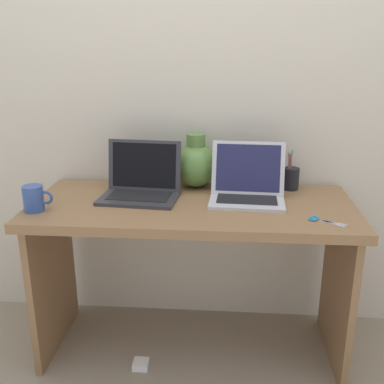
% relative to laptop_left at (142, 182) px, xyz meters
% --- Properties ---
extents(ground_plane, '(6.00, 6.00, 0.00)m').
position_rel_laptop_left_xyz_m(ground_plane, '(0.23, -0.08, -0.80)').
color(ground_plane, gray).
extents(back_wall, '(4.40, 0.04, 2.40)m').
position_rel_laptop_left_xyz_m(back_wall, '(0.23, 0.26, 0.40)').
color(back_wall, beige).
rests_on(back_wall, ground).
extents(desk, '(1.39, 0.60, 0.74)m').
position_rel_laptop_left_xyz_m(desk, '(0.23, -0.08, -0.23)').
color(desk, olive).
rests_on(desk, ground).
extents(laptop_left, '(0.35, 0.27, 0.24)m').
position_rel_laptop_left_xyz_m(laptop_left, '(0.00, 0.00, 0.00)').
color(laptop_left, '#333338').
rests_on(laptop_left, desk).
extents(laptop_right, '(0.33, 0.26, 0.24)m').
position_rel_laptop_left_xyz_m(laptop_right, '(0.47, -0.01, 0.00)').
color(laptop_right, silver).
rests_on(laptop_right, desk).
extents(green_vase, '(0.21, 0.21, 0.25)m').
position_rel_laptop_left_xyz_m(green_vase, '(0.23, 0.16, 0.05)').
color(green_vase, '#5B843D').
rests_on(green_vase, desk).
extents(coffee_mug, '(0.12, 0.08, 0.11)m').
position_rel_laptop_left_xyz_m(coffee_mug, '(-0.40, -0.22, -0.01)').
color(coffee_mug, '#335199').
rests_on(coffee_mug, desk).
extents(pen_cup, '(0.07, 0.07, 0.18)m').
position_rel_laptop_left_xyz_m(pen_cup, '(0.68, 0.15, -0.01)').
color(pen_cup, black).
rests_on(pen_cup, desk).
extents(scissors, '(0.14, 0.11, 0.01)m').
position_rel_laptop_left_xyz_m(scissors, '(0.74, -0.24, -0.06)').
color(scissors, '#B7B7BC').
rests_on(scissors, desk).
extents(power_brick, '(0.07, 0.07, 0.03)m').
position_rel_laptop_left_xyz_m(power_brick, '(0.01, -0.24, -0.79)').
color(power_brick, white).
rests_on(power_brick, ground).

